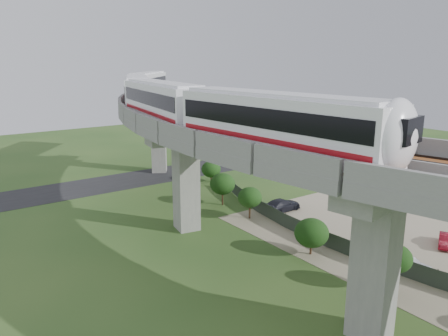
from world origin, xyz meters
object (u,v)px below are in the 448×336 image
Objects in this scene: car_white at (409,263)px; car_dark at (282,205)px; metro_train at (169,95)px; car_red at (446,240)px.

car_white is 0.76× the size of car_dark.
metro_train is 27.53m from car_white.
car_white is 1.10× the size of car_red.
car_white is 15.81m from car_dark.
car_dark reaches higher than car_white.
car_dark is at bearing 75.01° from car_white.
metro_train is 29.62m from car_red.
car_red is at bearing -163.54° from car_dark.
metro_train reaches higher than car_dark.
metro_train reaches higher than car_white.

